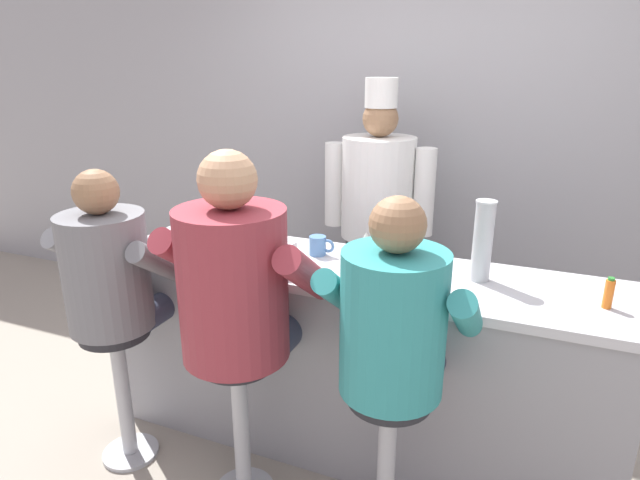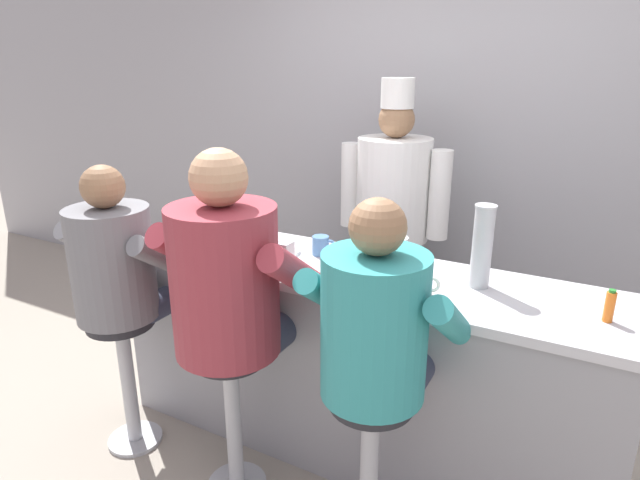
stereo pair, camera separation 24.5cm
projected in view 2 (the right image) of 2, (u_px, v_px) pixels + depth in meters
The scene contains 17 objects.
ground_plane at pixel (323, 480), 2.49m from camera, with size 20.00×20.00×0.00m, color #9E9384.
wall_back at pixel (446, 143), 3.47m from camera, with size 10.00×0.06×2.70m.
diner_counter at pixel (353, 360), 2.59m from camera, with size 2.40×0.60×0.95m.
ketchup_bottle_red at pixel (359, 263), 2.19m from camera, with size 0.06×0.06×0.24m.
mustard_bottle_yellow at pixel (398, 275), 2.09m from camera, with size 0.07×0.07×0.23m.
hot_sauce_bottle_orange at pixel (610, 306), 1.92m from camera, with size 0.04×0.04×0.12m.
water_pitcher_clear at pixel (394, 257), 2.32m from camera, with size 0.13×0.12×0.18m.
breakfast_plate at pixel (275, 250), 2.64m from camera, with size 0.25×0.25×0.05m.
cereal_bowl at pixel (359, 263), 2.43m from camera, with size 0.16×0.16×0.06m.
coffee_mug_white at pixel (420, 283), 2.16m from camera, with size 0.13×0.09×0.09m.
coffee_mug_blue at pixel (321, 246), 2.60m from camera, with size 0.13×0.08×0.09m.
cup_stack_steel at pixel (482, 247), 2.19m from camera, with size 0.09×0.09×0.35m.
napkin_dispenser_chrome at pixel (278, 256), 2.39m from camera, with size 0.13×0.08×0.14m.
diner_seated_grey at pixel (119, 272), 2.48m from camera, with size 0.57×0.56×1.43m.
diner_seated_maroon at pixel (231, 287), 2.18m from camera, with size 0.66×0.65×1.55m.
diner_seated_teal at pixel (377, 335), 1.90m from camera, with size 0.57×0.56×1.44m.
cook_in_whites_near at pixel (392, 214), 3.26m from camera, with size 0.69×0.44×1.77m.
Camera 2 is at (0.95, -1.77, 1.85)m, focal length 30.00 mm.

